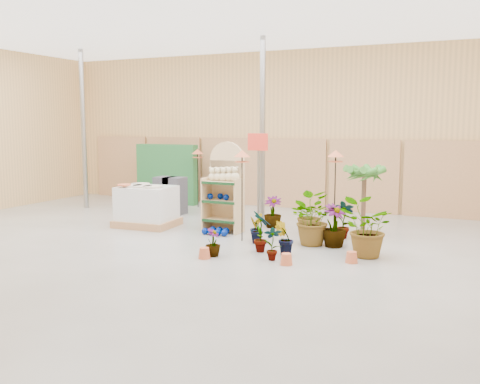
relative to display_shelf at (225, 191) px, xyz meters
The scene contains 25 objects.
room 1.81m from the display_shelf, 74.23° to the right, with size 15.20×12.10×4.70m.
display_shelf is the anchor object (origin of this frame).
teddy_bears 0.37m from the display_shelf, 71.76° to the right, with size 0.75×0.21×0.33m.
gazing_balls_shelf 0.17m from the display_shelf, 90.00° to the right, with size 0.74×0.25×0.14m.
gazing_balls_floor 0.97m from the display_shelf, 88.88° to the right, with size 0.63×0.39×0.15m.
pallet_stack 2.01m from the display_shelf, behind, with size 1.40×1.19×1.00m.
charcoal_planters 2.81m from the display_shelf, 148.19° to the left, with size 0.80×0.50×1.00m.
trellis_stock 4.62m from the display_shelf, 138.39° to the left, with size 2.00×0.30×1.80m, color #236431.
offer_sign 1.15m from the display_shelf, 62.31° to the left, with size 0.50×0.08×2.20m.
bird_table_front 1.39m from the display_shelf, 46.39° to the right, with size 0.34×0.34×1.89m.
bird_table_right 2.63m from the display_shelf, ahead, with size 0.34×0.34×1.89m.
bird_table_back 3.63m from the display_shelf, 128.75° to the left, with size 0.34×0.34×1.70m.
palm 3.09m from the display_shelf, 15.65° to the left, with size 0.70×0.70×1.64m.
potted_plant_0 2.21m from the display_shelf, 46.07° to the right, with size 0.42×0.29×0.80m, color #347627.
potted_plant_1 1.61m from the display_shelf, 39.57° to the right, with size 0.32×0.26×0.58m, color #347627.
potted_plant_2 2.27m from the display_shelf, 15.30° to the right, with size 0.95×0.82×1.05m, color #347627.
potted_plant_3 2.75m from the display_shelf, 11.76° to the right, with size 0.48×0.48×0.85m, color #347627.
potted_plant_4 2.72m from the display_shelf, ahead, with size 0.44×0.30×0.83m, color #347627.
potted_plant_5 1.37m from the display_shelf, 31.85° to the right, with size 0.31×0.25×0.57m, color #347627.
potted_plant_6 1.95m from the display_shelf, 12.13° to the left, with size 0.79×0.69×0.88m, color #347627.
potted_plant_7 2.45m from the display_shelf, 69.86° to the right, with size 0.29×0.29×0.52m, color #347627.
potted_plant_8 2.86m from the display_shelf, 46.75° to the right, with size 0.33×0.22×0.62m, color #347627.
potted_plant_9 2.61m from the display_shelf, 38.98° to the right, with size 0.35×0.28×0.64m, color #347627.
potted_plant_10 3.57m from the display_shelf, 18.72° to the right, with size 0.96×0.84×1.07m, color #347627.
potted_plant_11 1.29m from the display_shelf, 43.40° to the left, with size 0.41×0.41×0.74m, color #347627.
Camera 1 is at (4.86, -8.65, 2.44)m, focal length 40.00 mm.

